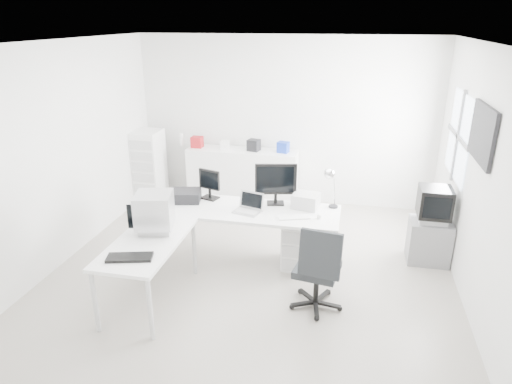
% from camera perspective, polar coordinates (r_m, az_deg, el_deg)
% --- Properties ---
extents(floor, '(5.00, 5.00, 0.01)m').
position_cam_1_polar(floor, '(5.97, -0.41, -9.67)').
color(floor, beige).
rests_on(floor, ground).
extents(ceiling, '(5.00, 5.00, 0.01)m').
position_cam_1_polar(ceiling, '(5.14, -0.50, 18.24)').
color(ceiling, white).
rests_on(ceiling, back_wall).
extents(back_wall, '(5.00, 0.02, 2.80)m').
position_cam_1_polar(back_wall, '(7.77, 3.63, 8.75)').
color(back_wall, silver).
rests_on(back_wall, floor).
extents(left_wall, '(0.02, 5.00, 2.80)m').
position_cam_1_polar(left_wall, '(6.40, -22.92, 4.42)').
color(left_wall, silver).
rests_on(left_wall, floor).
extents(right_wall, '(0.02, 5.00, 2.80)m').
position_cam_1_polar(right_wall, '(5.45, 26.14, 1.18)').
color(right_wall, silver).
rests_on(right_wall, floor).
extents(window, '(0.02, 1.20, 1.10)m').
position_cam_1_polar(window, '(6.52, 24.00, 6.36)').
color(window, white).
rests_on(window, right_wall).
extents(wall_picture, '(0.04, 0.90, 0.60)m').
position_cam_1_polar(wall_picture, '(5.41, 26.45, 6.55)').
color(wall_picture, black).
rests_on(wall_picture, right_wall).
extents(main_desk, '(2.40, 0.80, 0.75)m').
position_cam_1_polar(main_desk, '(6.01, -1.33, -5.42)').
color(main_desk, silver).
rests_on(main_desk, floor).
extents(side_desk, '(0.70, 1.40, 0.75)m').
position_cam_1_polar(side_desk, '(5.36, -13.16, -9.56)').
color(side_desk, silver).
rests_on(side_desk, floor).
extents(drawer_pedestal, '(0.40, 0.50, 0.60)m').
position_cam_1_polar(drawer_pedestal, '(5.98, 5.37, -6.47)').
color(drawer_pedestal, silver).
rests_on(drawer_pedestal, floor).
extents(inkjet_printer, '(0.46, 0.40, 0.14)m').
position_cam_1_polar(inkjet_printer, '(6.15, -8.87, -0.47)').
color(inkjet_printer, black).
rests_on(inkjet_printer, main_desk).
extents(lcd_monitor_small, '(0.35, 0.27, 0.39)m').
position_cam_1_polar(lcd_monitor_small, '(6.14, -5.83, 0.89)').
color(lcd_monitor_small, black).
rests_on(lcd_monitor_small, main_desk).
extents(lcd_monitor_large, '(0.57, 0.32, 0.56)m').
position_cam_1_polar(lcd_monitor_large, '(5.91, 2.49, 1.02)').
color(lcd_monitor_large, black).
rests_on(lcd_monitor_large, main_desk).
extents(laptop, '(0.41, 0.42, 0.22)m').
position_cam_1_polar(laptop, '(5.71, -1.11, -1.54)').
color(laptop, '#B7B7BA').
rests_on(laptop, main_desk).
extents(white_keyboard, '(0.40, 0.24, 0.02)m').
position_cam_1_polar(white_keyboard, '(5.60, 4.77, -3.19)').
color(white_keyboard, silver).
rests_on(white_keyboard, main_desk).
extents(white_mouse, '(0.06, 0.06, 0.06)m').
position_cam_1_polar(white_mouse, '(5.61, 7.88, -3.03)').
color(white_mouse, silver).
rests_on(white_mouse, main_desk).
extents(laser_printer, '(0.37, 0.33, 0.19)m').
position_cam_1_polar(laser_printer, '(5.90, 6.24, -1.08)').
color(laser_printer, '#B2B2B2').
rests_on(laser_printer, main_desk).
extents(desk_lamp, '(0.20, 0.20, 0.47)m').
position_cam_1_polar(desk_lamp, '(5.90, 9.76, 0.25)').
color(desk_lamp, silver).
rests_on(desk_lamp, main_desk).
extents(crt_monitor, '(0.44, 0.44, 0.42)m').
position_cam_1_polar(crt_monitor, '(5.29, -12.56, -2.77)').
color(crt_monitor, '#B7B7BA').
rests_on(crt_monitor, side_desk).
extents(black_keyboard, '(0.49, 0.30, 0.03)m').
position_cam_1_polar(black_keyboard, '(4.86, -15.51, -7.88)').
color(black_keyboard, black).
rests_on(black_keyboard, side_desk).
extents(office_chair, '(0.69, 0.69, 1.04)m').
position_cam_1_polar(office_chair, '(5.08, 7.68, -9.09)').
color(office_chair, '#232628').
rests_on(office_chair, floor).
extents(tv_cabinet, '(0.53, 0.43, 0.58)m').
position_cam_1_polar(tv_cabinet, '(6.46, 20.79, -5.77)').
color(tv_cabinet, slate).
rests_on(tv_cabinet, floor).
extents(crt_tv, '(0.50, 0.48, 0.45)m').
position_cam_1_polar(crt_tv, '(6.26, 21.39, -1.56)').
color(crt_tv, black).
rests_on(crt_tv, tv_cabinet).
extents(sideboard, '(1.88, 0.47, 0.94)m').
position_cam_1_polar(sideboard, '(7.91, -1.70, 2.00)').
color(sideboard, silver).
rests_on(sideboard, floor).
extents(clutter_box_a, '(0.19, 0.17, 0.19)m').
position_cam_1_polar(clutter_box_a, '(7.96, -7.37, 6.22)').
color(clutter_box_a, maroon).
rests_on(clutter_box_a, sideboard).
extents(clutter_box_b, '(0.15, 0.13, 0.14)m').
position_cam_1_polar(clutter_box_b, '(7.82, -3.88, 5.90)').
color(clutter_box_b, silver).
rests_on(clutter_box_b, sideboard).
extents(clutter_box_c, '(0.23, 0.21, 0.19)m').
position_cam_1_polar(clutter_box_c, '(7.69, -0.29, 5.88)').
color(clutter_box_c, black).
rests_on(clutter_box_c, sideboard).
extents(clutter_box_d, '(0.21, 0.19, 0.18)m').
position_cam_1_polar(clutter_box_d, '(7.61, 3.41, 5.62)').
color(clutter_box_d, '#1835A8').
rests_on(clutter_box_d, sideboard).
extents(clutter_bottle, '(0.07, 0.07, 0.22)m').
position_cam_1_polar(clutter_bottle, '(8.10, -9.30, 6.49)').
color(clutter_bottle, silver).
rests_on(clutter_bottle, sideboard).
extents(filing_cabinet, '(0.44, 0.52, 1.25)m').
position_cam_1_polar(filing_cabinet, '(8.15, -13.16, 3.17)').
color(filing_cabinet, silver).
rests_on(filing_cabinet, floor).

